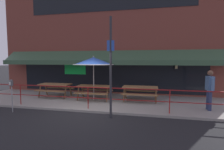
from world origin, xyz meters
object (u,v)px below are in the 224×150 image
(pedestrian_walking, at_px, (210,88))
(street_sign_pole, at_px, (111,67))
(picnic_table_left, at_px, (55,87))
(patio_umbrella_centre, at_px, (93,61))
(picnic_table_centre, at_px, (94,89))
(parking_meter_near, at_px, (11,86))
(picnic_table_right, at_px, (140,90))

(pedestrian_walking, distance_m, street_sign_pole, 4.38)
(picnic_table_left, height_order, patio_umbrella_centre, patio_umbrella_centre)
(picnic_table_centre, distance_m, parking_meter_near, 3.89)
(picnic_table_right, relative_size, street_sign_pole, 0.47)
(street_sign_pole, bearing_deg, pedestrian_walking, 22.58)
(parking_meter_near, bearing_deg, street_sign_pole, 1.88)
(picnic_table_right, bearing_deg, patio_umbrella_centre, -173.75)
(patio_umbrella_centre, relative_size, street_sign_pole, 0.61)
(patio_umbrella_centre, height_order, pedestrian_walking, patio_umbrella_centre)
(picnic_table_right, height_order, pedestrian_walking, pedestrian_walking)
(picnic_table_left, xyz_separation_m, picnic_table_right, (4.90, -0.01, 0.00))
(pedestrian_walking, bearing_deg, picnic_table_left, 172.46)
(picnic_table_centre, xyz_separation_m, parking_meter_near, (-2.84, -2.63, 0.44))
(picnic_table_centre, bearing_deg, parking_meter_near, -137.24)
(street_sign_pole, bearing_deg, picnic_table_right, 70.11)
(pedestrian_walking, bearing_deg, picnic_table_centre, 171.22)
(picnic_table_centre, bearing_deg, patio_umbrella_centre, -90.00)
(picnic_table_right, bearing_deg, street_sign_pole, -109.89)
(picnic_table_right, xyz_separation_m, patio_umbrella_centre, (-2.45, -0.27, 1.47))
(patio_umbrella_centre, bearing_deg, picnic_table_left, 173.47)
(picnic_table_left, distance_m, picnic_table_centre, 2.46)
(parking_meter_near, bearing_deg, pedestrian_walking, 12.18)
(picnic_table_centre, distance_m, pedestrian_walking, 5.51)
(picnic_table_centre, bearing_deg, pedestrian_walking, -8.78)
(picnic_table_centre, relative_size, street_sign_pole, 0.47)
(picnic_table_centre, relative_size, parking_meter_near, 1.27)
(pedestrian_walking, bearing_deg, parking_meter_near, -167.82)
(pedestrian_walking, bearing_deg, picnic_table_right, 160.94)
(picnic_table_left, height_order, picnic_table_centre, same)
(pedestrian_walking, xyz_separation_m, parking_meter_near, (-8.28, -1.79, 0.09))
(picnic_table_centre, height_order, parking_meter_near, parking_meter_near)
(picnic_table_centre, xyz_separation_m, pedestrian_walking, (5.44, -0.84, 0.35))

